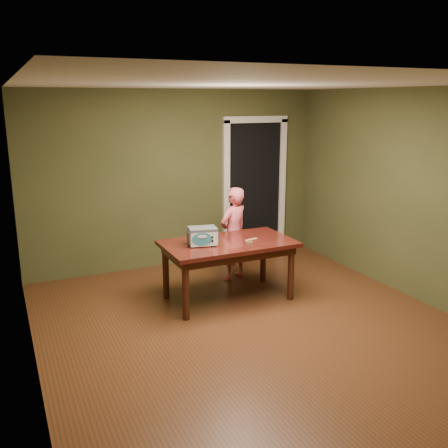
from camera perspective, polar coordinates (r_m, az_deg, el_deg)
name	(u,v)px	position (r m, az deg, el deg)	size (l,w,h in m)	color
floor	(255,328)	(5.62, 3.54, -11.82)	(5.00, 5.00, 0.00)	#572C19
room_shell	(257,174)	(5.11, 3.83, 5.67)	(4.52, 5.02, 2.61)	#4A4B28
doorway	(246,186)	(8.24, 2.52, 4.31)	(1.10, 0.66, 2.25)	black
dining_table	(228,249)	(6.16, 0.48, -2.93)	(1.61, 0.91, 0.75)	#350E0C
toy_oven	(202,236)	(5.97, -2.47, -1.33)	(0.39, 0.29, 0.22)	#4C4F54
baking_pan	(250,242)	(6.06, 2.93, -2.12)	(0.10, 0.10, 0.02)	silver
spatula	(251,239)	(6.23, 3.13, -1.76)	(0.18, 0.03, 0.01)	#E2B662
child	(234,234)	(6.88, 1.09, -1.12)	(0.47, 0.31, 1.30)	#E25D6A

